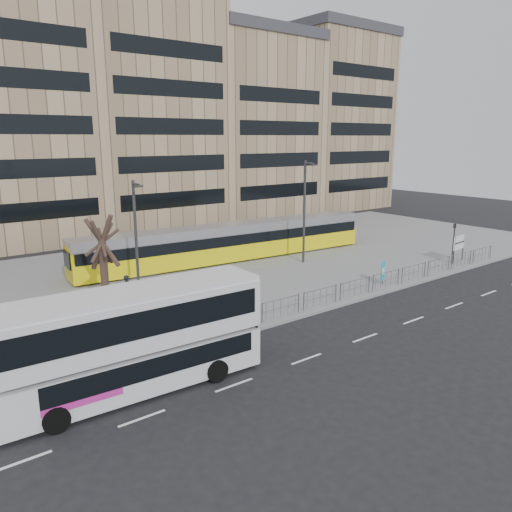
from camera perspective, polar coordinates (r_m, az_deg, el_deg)
ground at (r=29.64m, az=8.95°, el=-5.95°), size 120.00×120.00×0.00m
plaza at (r=38.45m, az=-4.09°, el=-1.20°), size 64.00×24.00×0.15m
kerb at (r=29.65m, az=8.89°, el=-5.79°), size 64.00×0.25×0.17m
building_row at (r=57.81m, az=-15.79°, el=16.05°), size 70.40×18.40×31.20m
pedestrian_barrier at (r=31.08m, az=10.90°, el=-3.21°), size 32.07×0.07×1.10m
road_markings at (r=28.00m, az=16.37°, el=-7.51°), size 62.00×0.12×0.01m
double_decker_bus at (r=19.98m, az=-13.89°, el=-9.05°), size 10.43×2.97×4.14m
tram at (r=39.78m, az=-2.94°, el=1.60°), size 25.04×4.43×2.94m
station_sign at (r=42.35m, az=22.19°, el=1.31°), size 1.82×0.29×2.10m
ad_panel at (r=34.42m, az=14.31°, el=-1.69°), size 0.76×0.36×1.50m
pedestrian at (r=30.35m, az=-14.43°, el=-3.72°), size 0.63×0.75×1.75m
traffic_light_west at (r=26.36m, az=-3.23°, el=-3.41°), size 0.22×0.24×3.10m
traffic_light_east at (r=41.75m, az=21.67°, el=1.93°), size 0.20×0.23×3.10m
lamp_post_west at (r=31.75m, az=-13.54°, el=2.69°), size 0.45×1.04×7.06m
lamp_post_east at (r=38.71m, az=5.61°, el=5.51°), size 0.45×1.04×7.90m
bare_tree at (r=28.54m, az=-17.42°, el=4.79°), size 5.03×5.03×7.90m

